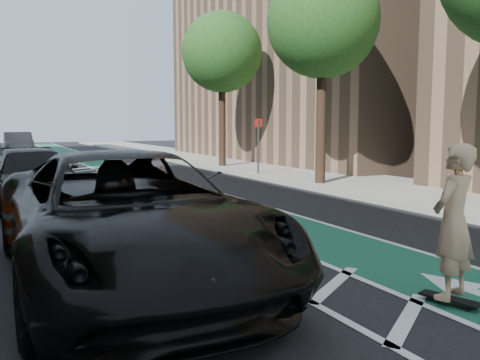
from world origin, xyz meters
TOP-DOWN VIEW (x-y plane):
  - ground at (0.00, 0.00)m, footprint 120.00×120.00m
  - bike_lane at (3.00, 10.00)m, footprint 2.00×90.00m
  - buffer_strip at (1.50, 10.00)m, footprint 1.40×90.00m
  - sidewalk_right at (9.50, 10.00)m, footprint 5.00×90.00m
  - curb_right at (7.05, 10.00)m, footprint 0.12×90.00m
  - building_right_far at (17.50, 20.00)m, footprint 14.00×22.00m
  - tree_r_c at (7.90, 8.00)m, footprint 4.20×4.20m
  - tree_r_d at (7.90, 16.00)m, footprint 4.20×4.20m
  - sign_post at (7.60, 12.00)m, footprint 0.35×0.08m
  - skateboard at (2.30, -2.70)m, footprint 0.41×0.76m
  - skateboarder at (2.30, -2.70)m, footprint 0.81×0.65m
  - suv_near at (-1.06, 0.09)m, footprint 3.11×6.74m
  - suv_far at (-1.67, 8.01)m, footprint 2.55×5.54m
  - car_grey at (-0.75, 32.13)m, footprint 1.80×5.13m
  - barrel_b at (-1.80, 12.70)m, footprint 0.62×0.62m

SIDE VIEW (x-z plane):
  - ground at x=0.00m, z-range 0.00..0.00m
  - buffer_strip at x=1.50m, z-range 0.00..0.01m
  - bike_lane at x=3.00m, z-range 0.00..0.01m
  - sidewalk_right at x=9.50m, z-range 0.00..0.15m
  - curb_right at x=7.05m, z-range 0.00..0.16m
  - skateboard at x=2.30m, z-range 0.03..0.13m
  - barrel_b at x=-1.80m, z-range -0.02..0.83m
  - suv_far at x=-1.67m, z-range 0.00..1.57m
  - car_grey at x=-0.75m, z-range 0.00..1.69m
  - suv_near at x=-1.06m, z-range 0.00..1.87m
  - skateboarder at x=2.30m, z-range 0.10..2.02m
  - sign_post at x=7.60m, z-range 0.11..2.59m
  - tree_r_c at x=7.90m, z-range 1.82..9.72m
  - tree_r_d at x=7.90m, z-range 1.82..9.72m
  - building_right_far at x=17.50m, z-range 0.00..19.00m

